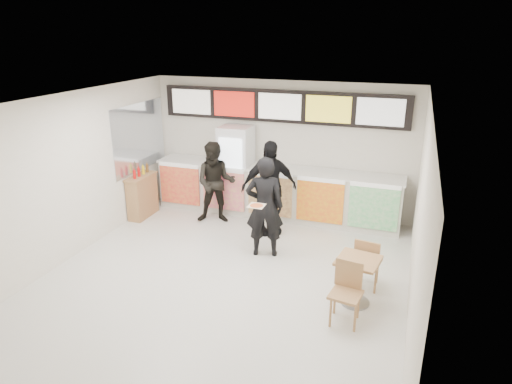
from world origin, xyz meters
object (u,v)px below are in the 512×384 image
at_px(condiment_ledge, 142,196).
at_px(service_counter, 275,192).
at_px(customer_main, 265,207).
at_px(customer_mid, 269,188).
at_px(customer_left, 216,183).
at_px(drinks_fridge, 236,170).
at_px(cafe_table, 357,273).

bearing_deg(condiment_ledge, service_counter, 19.34).
xyz_separation_m(customer_main, condiment_ledge, (-3.19, 0.88, -0.47)).
bearing_deg(customer_mid, service_counter, 66.67).
distance_m(customer_main, customer_left, 1.88).
height_order(drinks_fridge, customer_left, drinks_fridge).
relative_size(service_counter, customer_main, 2.91).
bearing_deg(condiment_ledge, customer_main, -15.41).
bearing_deg(cafe_table, customer_mid, 143.88).
relative_size(customer_left, condiment_ledge, 1.57).
bearing_deg(cafe_table, customer_main, 158.15).
bearing_deg(cafe_table, drinks_fridge, 145.47).
bearing_deg(service_counter, customer_mid, -81.04).
relative_size(service_counter, customer_left, 3.09).
relative_size(customer_mid, condiment_ledge, 1.71).
distance_m(customer_mid, cafe_table, 2.97).
bearing_deg(customer_left, customer_mid, -24.39).
distance_m(customer_main, condiment_ledge, 3.34).
height_order(customer_mid, condiment_ledge, customer_mid).
relative_size(drinks_fridge, customer_left, 1.11).
height_order(service_counter, drinks_fridge, drinks_fridge).
relative_size(service_counter, drinks_fridge, 2.78).
height_order(service_counter, customer_main, customer_main).
height_order(customer_left, condiment_ledge, customer_left).
height_order(service_counter, cafe_table, service_counter).
relative_size(customer_left, cafe_table, 1.13).
xyz_separation_m(drinks_fridge, customer_main, (1.30, -1.88, -0.04)).
height_order(customer_main, cafe_table, customer_main).
distance_m(drinks_fridge, customer_main, 2.29).
bearing_deg(customer_left, cafe_table, -50.88).
distance_m(drinks_fridge, customer_mid, 1.41).
height_order(drinks_fridge, customer_main, drinks_fridge).
bearing_deg(customer_mid, condiment_ledge, 149.65).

